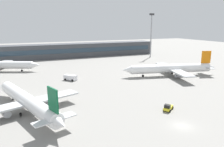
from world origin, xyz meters
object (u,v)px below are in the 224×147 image
(floodlight_tower_west, at_px, (151,32))
(airplane_mid, at_px, (170,69))
(service_van_white, at_px, (70,77))
(airplane_near, at_px, (26,100))
(baggage_tug_yellow, at_px, (168,107))

(floodlight_tower_west, bearing_deg, airplane_mid, -114.21)
(airplane_mid, bearing_deg, service_van_white, 167.18)
(service_van_white, distance_m, floodlight_tower_west, 74.92)
(airplane_near, distance_m, service_van_white, 30.93)
(airplane_mid, distance_m, service_van_white, 41.43)
(airplane_near, distance_m, airplane_mid, 59.38)
(baggage_tug_yellow, xyz_separation_m, service_van_white, (-16.11, 39.53, 0.31))
(service_van_white, height_order, floodlight_tower_west, floodlight_tower_west)
(airplane_near, xyz_separation_m, service_van_white, (16.58, 26.05, -1.74))
(airplane_mid, relative_size, service_van_white, 7.78)
(airplane_mid, height_order, baggage_tug_yellow, airplane_mid)
(airplane_near, height_order, floodlight_tower_west, floodlight_tower_west)
(service_van_white, xyz_separation_m, floodlight_tower_west, (62.08, 39.16, 15.00))
(airplane_near, relative_size, service_van_white, 6.99)
(airplane_mid, bearing_deg, floodlight_tower_west, 65.79)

